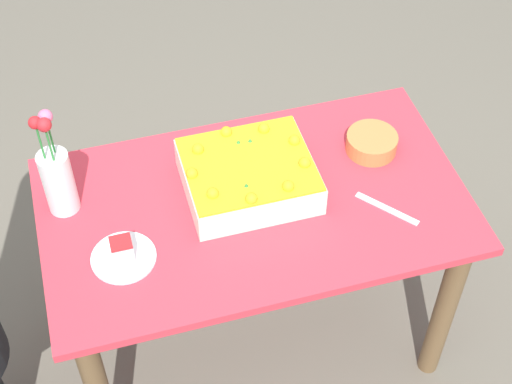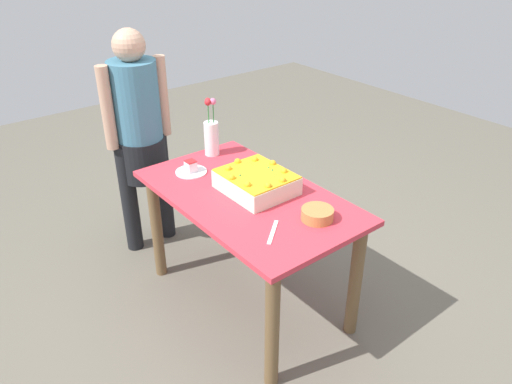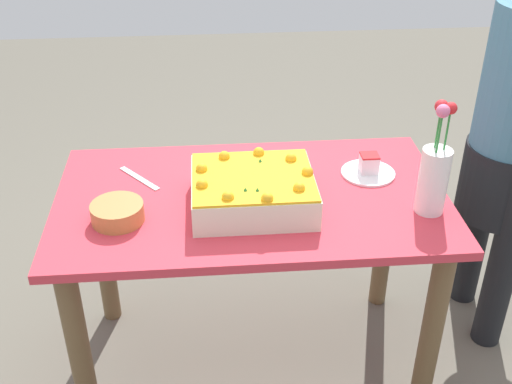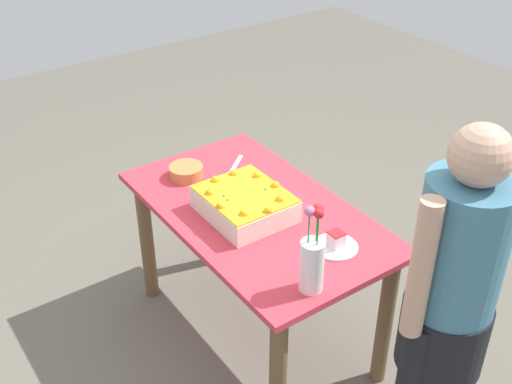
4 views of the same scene
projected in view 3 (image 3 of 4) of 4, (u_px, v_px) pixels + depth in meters
The scene contains 7 objects.
ground_plane at pixel (252, 358), 2.47m from camera, with size 8.00×8.00×0.00m, color #645F52.
dining_table at pixel (252, 230), 2.16m from camera, with size 1.27×0.73×0.74m.
sheet_cake at pixel (253, 190), 2.01m from camera, with size 0.38×0.33×0.13m.
serving_plate_with_slice at pixel (368, 169), 2.19m from camera, with size 0.18×0.18×0.08m.
cake_knife at pixel (139, 178), 2.17m from camera, with size 0.21×0.02×0.00m, color silver.
flower_vase at pixel (434, 174), 1.94m from camera, with size 0.09×0.09×0.37m.
fruit_bowl at pixel (117, 213), 1.95m from camera, with size 0.16×0.16×0.06m, color #BC7A40.
Camera 3 is at (-0.13, -1.77, 1.84)m, focal length 45.00 mm.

